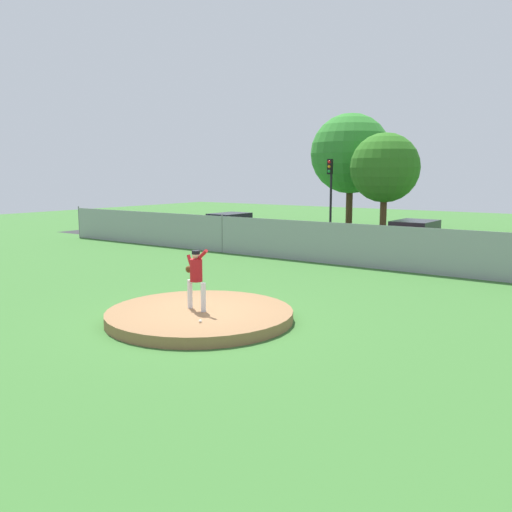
{
  "coord_description": "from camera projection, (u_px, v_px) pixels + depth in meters",
  "views": [
    {
      "loc": [
        9.15,
        -10.38,
        3.77
      ],
      "look_at": [
        -0.31,
        2.95,
        1.3
      ],
      "focal_mm": 38.32,
      "sensor_mm": 36.0,
      "label": 1
    }
  ],
  "objects": [
    {
      "name": "ground_plane",
      "position": [
        314.0,
        283.0,
        19.01
      ],
      "size": [
        80.0,
        80.0,
        0.0
      ],
      "primitive_type": "plane",
      "color": "#386B2D"
    },
    {
      "name": "asphalt_strip",
      "position": [
        402.0,
        254.0,
        25.86
      ],
      "size": [
        44.0,
        7.0,
        0.01
      ],
      "primitive_type": "cube",
      "color": "#2B2B2D",
      "rests_on": "ground_plane"
    },
    {
      "name": "pitchers_mound",
      "position": [
        200.0,
        315.0,
        14.15
      ],
      "size": [
        4.84,
        4.84,
        0.28
      ],
      "primitive_type": "cylinder",
      "color": "olive",
      "rests_on": "ground_plane"
    },
    {
      "name": "pitcher_youth",
      "position": [
        196.0,
        274.0,
        14.01
      ],
      "size": [
        0.82,
        0.32,
        1.62
      ],
      "color": "silver",
      "rests_on": "pitchers_mound"
    },
    {
      "name": "baseball",
      "position": [
        200.0,
        321.0,
        12.92
      ],
      "size": [
        0.07,
        0.07,
        0.07
      ],
      "primitive_type": "sphere",
      "color": "white",
      "rests_on": "pitchers_mound"
    },
    {
      "name": "chainlink_fence",
      "position": [
        363.0,
        246.0,
        22.1
      ],
      "size": [
        36.58,
        0.07,
        1.86
      ],
      "color": "gray",
      "rests_on": "ground_plane"
    },
    {
      "name": "parked_car_red",
      "position": [
        414.0,
        239.0,
        25.02
      ],
      "size": [
        1.91,
        4.13,
        1.66
      ],
      "color": "#A81919",
      "rests_on": "ground_plane"
    },
    {
      "name": "parked_car_navy",
      "position": [
        230.0,
        227.0,
        31.43
      ],
      "size": [
        1.84,
        4.28,
        1.53
      ],
      "color": "#161E4C",
      "rests_on": "ground_plane"
    },
    {
      "name": "traffic_light_near",
      "position": [
        330.0,
        184.0,
        32.58
      ],
      "size": [
        0.28,
        0.46,
        4.64
      ],
      "color": "black",
      "rests_on": "ground_plane"
    },
    {
      "name": "tree_tall_centre",
      "position": [
        350.0,
        154.0,
        36.82
      ],
      "size": [
        5.36,
        5.36,
        7.8
      ],
      "color": "#4C331E",
      "rests_on": "ground_plane"
    },
    {
      "name": "tree_leaning_west",
      "position": [
        385.0,
        168.0,
        32.66
      ],
      "size": [
        4.16,
        4.16,
        6.21
      ],
      "color": "#4C331E",
      "rests_on": "ground_plane"
    }
  ]
}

